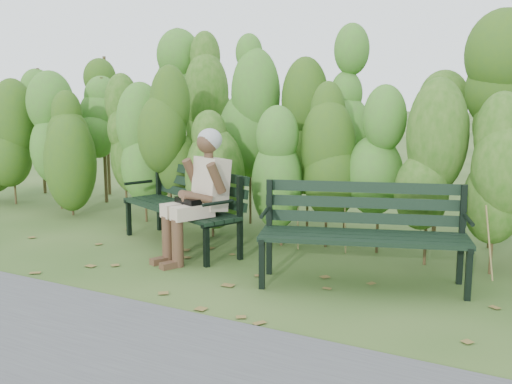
% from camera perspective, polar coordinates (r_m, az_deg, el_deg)
% --- Properties ---
extents(ground, '(80.00, 80.00, 0.00)m').
position_cam_1_polar(ground, '(5.57, -1.73, -8.17)').
color(ground, '#244616').
extents(footpath, '(60.00, 2.50, 0.01)m').
position_cam_1_polar(footpath, '(3.96, -18.62, -16.41)').
color(footpath, '#474749').
rests_on(footpath, ground).
extents(hedge_band, '(11.04, 1.67, 2.42)m').
position_cam_1_polar(hedge_band, '(6.98, 5.95, 5.99)').
color(hedge_band, '#47381E').
rests_on(hedge_band, ground).
extents(leaf_litter, '(6.08, 2.23, 0.01)m').
position_cam_1_polar(leaf_litter, '(5.36, 0.22, -8.86)').
color(leaf_litter, brown).
rests_on(leaf_litter, ground).
extents(bench_left, '(1.80, 1.18, 0.86)m').
position_cam_1_polar(bench_left, '(6.62, -6.63, -0.81)').
color(bench_left, black).
rests_on(bench_left, ground).
extents(bench_right, '(1.88, 1.12, 0.90)m').
position_cam_1_polar(bench_right, '(5.37, 10.18, -3.15)').
color(bench_right, black).
rests_on(bench_right, ground).
extents(seated_woman, '(0.64, 0.85, 1.33)m').
position_cam_1_polar(seated_woman, '(6.03, -5.41, 0.43)').
color(seated_woman, beige).
rests_on(seated_woman, ground).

